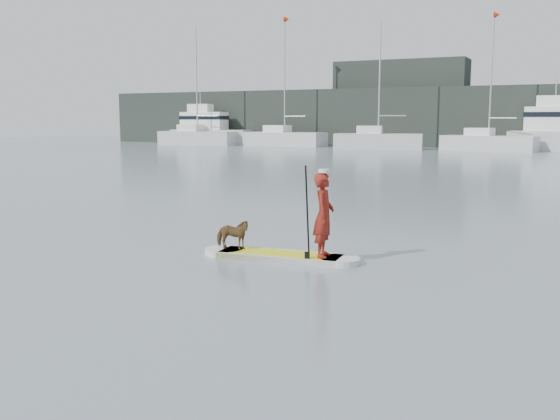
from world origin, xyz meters
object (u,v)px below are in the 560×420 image
at_px(dog, 232,234).
at_px(motor_yacht_b, 208,129).
at_px(paddleboard, 280,256).
at_px(sailboat_d, 488,141).
at_px(sailboat_c, 377,140).
at_px(paddler, 324,215).
at_px(sailboat_a, 197,137).
at_px(sailboat_b, 284,137).

height_order(dog, motor_yacht_b, motor_yacht_b).
xyz_separation_m(paddleboard, sailboat_d, (-2.19, 47.08, 0.80)).
height_order(sailboat_c, sailboat_d, sailboat_d).
relative_size(paddler, motor_yacht_b, 0.18).
distance_m(paddleboard, motor_yacht_b, 59.61).
relative_size(paddler, sailboat_c, 0.14).
bearing_deg(paddler, sailboat_c, 3.67).
bearing_deg(sailboat_a, paddleboard, -58.20).
height_order(sailboat_b, sailboat_d, sailboat_b).
xyz_separation_m(paddler, dog, (-1.96, -0.18, -0.51)).
height_order(dog, sailboat_a, sailboat_a).
bearing_deg(sailboat_a, paddler, -57.42).
bearing_deg(sailboat_a, sailboat_d, -3.35).
xyz_separation_m(sailboat_b, motor_yacht_b, (-9.99, 0.97, 0.75)).
bearing_deg(paddleboard, sailboat_d, 87.37).
bearing_deg(sailboat_b, motor_yacht_b, -179.96).
bearing_deg(paddleboard, paddler, 0.00).
bearing_deg(paddleboard, sailboat_c, 99.31).
bearing_deg(dog, paddler, -95.17).
bearing_deg(motor_yacht_b, sailboat_a, -95.14).
relative_size(paddleboard, sailboat_c, 0.28).
distance_m(dog, motor_yacht_b, 59.11).
bearing_deg(dog, sailboat_b, 13.76).
bearing_deg(motor_yacht_b, sailboat_c, -16.28).
xyz_separation_m(sailboat_a, motor_yacht_b, (-0.05, 2.42, 0.79)).
bearing_deg(motor_yacht_b, paddler, -62.05).
bearing_deg(sailboat_a, motor_yacht_b, 88.19).
bearing_deg(paddleboard, sailboat_a, 119.60).
distance_m(sailboat_a, motor_yacht_b, 2.54).
relative_size(dog, sailboat_d, 0.06).
bearing_deg(paddleboard, motor_yacht_b, 118.31).
xyz_separation_m(sailboat_a, sailboat_d, (30.74, -0.13, -0.02)).
relative_size(sailboat_c, motor_yacht_b, 1.26).
relative_size(paddler, sailboat_a, 0.13).
distance_m(paddler, motor_yacht_b, 60.03).
relative_size(sailboat_a, sailboat_b, 0.95).
bearing_deg(sailboat_c, paddler, -86.17).
xyz_separation_m(dog, sailboat_b, (-21.94, 48.76, 0.48)).
bearing_deg(paddler, sailboat_a, 23.66).
bearing_deg(paddleboard, sailboat_b, 110.00).
bearing_deg(dog, motor_yacht_b, 22.24).
height_order(paddleboard, sailboat_d, sailboat_d).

